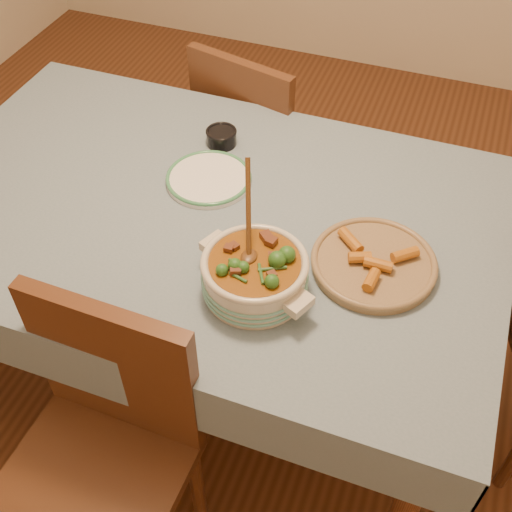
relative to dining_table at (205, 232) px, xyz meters
The scene contains 8 objects.
floor 0.66m from the dining_table, ahead, with size 4.50×4.50×0.00m, color #4D2816.
dining_table is the anchor object (origin of this frame).
stew_casserole 0.37m from the dining_table, 43.85° to the right, with size 0.33×0.33×0.31m.
white_plate 0.16m from the dining_table, 105.20° to the left, with size 0.29×0.29×0.02m.
condiment_bowl 0.33m from the dining_table, 102.43° to the left, with size 0.12×0.12×0.05m.
fried_plate 0.51m from the dining_table, ahead, with size 0.37×0.37×0.05m.
chair_far 0.71m from the dining_table, 97.38° to the left, with size 0.50×0.50×0.88m.
chair_near 0.65m from the dining_table, 90.62° to the right, with size 0.44×0.44×0.92m.
Camera 1 is at (0.60, -1.20, 1.96)m, focal length 45.00 mm.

